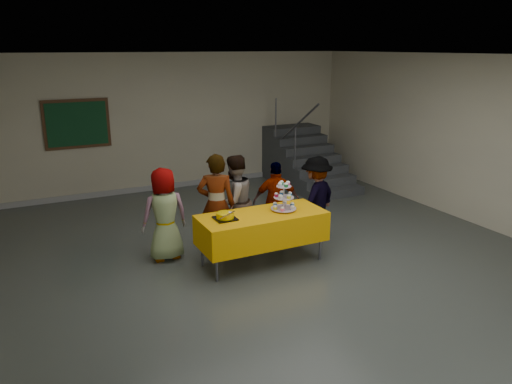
# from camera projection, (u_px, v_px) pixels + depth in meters

# --- Properties ---
(room_shell) EXTENTS (10.00, 10.04, 3.02)m
(room_shell) POSITION_uv_depth(u_px,v_px,m) (294.00, 124.00, 6.65)
(room_shell) COLOR #4C514C
(room_shell) RESTS_ON ground
(bake_table) EXTENTS (1.88, 0.78, 0.77)m
(bake_table) POSITION_uv_depth(u_px,v_px,m) (262.00, 228.00, 7.34)
(bake_table) COLOR #595960
(bake_table) RESTS_ON ground
(cupcake_stand) EXTENTS (0.38, 0.38, 0.44)m
(cupcake_stand) POSITION_uv_depth(u_px,v_px,m) (284.00, 199.00, 7.39)
(cupcake_stand) COLOR silver
(cupcake_stand) RESTS_ON bake_table
(bear_cake) EXTENTS (0.32, 0.36, 0.12)m
(bear_cake) POSITION_uv_depth(u_px,v_px,m) (225.00, 215.00, 7.04)
(bear_cake) COLOR black
(bear_cake) RESTS_ON bake_table
(schoolchild_a) EXTENTS (0.71, 0.47, 1.42)m
(schoolchild_a) POSITION_uv_depth(u_px,v_px,m) (165.00, 214.00, 7.44)
(schoolchild_a) COLOR slate
(schoolchild_a) RESTS_ON ground
(schoolchild_b) EXTENTS (0.68, 0.58, 1.59)m
(schoolchild_b) POSITION_uv_depth(u_px,v_px,m) (216.00, 205.00, 7.61)
(schoolchild_b) COLOR slate
(schoolchild_b) RESTS_ON ground
(schoolchild_c) EXTENTS (0.87, 0.77, 1.50)m
(schoolchild_c) POSITION_uv_depth(u_px,v_px,m) (234.00, 201.00, 7.93)
(schoolchild_c) COLOR slate
(schoolchild_c) RESTS_ON ground
(schoolchild_d) EXTENTS (0.84, 0.59, 1.32)m
(schoolchild_d) POSITION_uv_depth(u_px,v_px,m) (276.00, 201.00, 8.23)
(schoolchild_d) COLOR #5C5C65
(schoolchild_d) RESTS_ON ground
(schoolchild_e) EXTENTS (1.04, 0.85, 1.40)m
(schoolchild_e) POSITION_uv_depth(u_px,v_px,m) (316.00, 198.00, 8.26)
(schoolchild_e) COLOR slate
(schoolchild_e) RESTS_ON ground
(staircase) EXTENTS (1.30, 2.40, 2.04)m
(staircase) POSITION_uv_depth(u_px,v_px,m) (303.00, 162.00, 11.80)
(staircase) COLOR #424447
(staircase) RESTS_ON ground
(noticeboard) EXTENTS (1.30, 0.05, 1.00)m
(noticeboard) POSITION_uv_depth(u_px,v_px,m) (77.00, 124.00, 10.13)
(noticeboard) COLOR #472B16
(noticeboard) RESTS_ON ground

